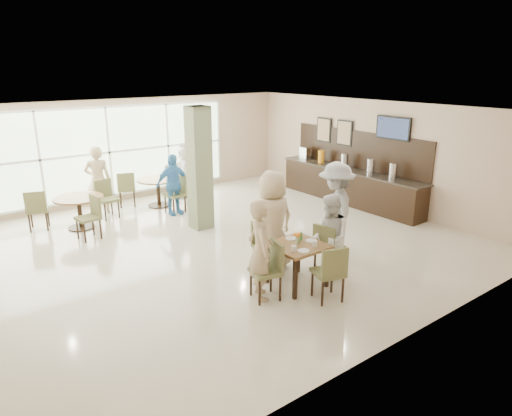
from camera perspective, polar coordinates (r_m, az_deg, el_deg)
ground at (r=9.68m, az=-5.25°, el=-4.75°), size 10.00×10.00×0.00m
room_shell at (r=9.18m, az=-5.54°, el=5.15°), size 10.00×10.00×10.00m
window_bank at (r=13.02m, az=-17.87°, el=6.64°), size 7.00×0.04×7.00m
column at (r=10.46m, az=-7.09°, el=4.90°), size 0.45×0.45×2.80m
main_table at (r=7.79m, az=5.17°, el=-5.26°), size 0.86×0.86×0.75m
round_table_left at (r=11.29m, az=-21.26°, el=0.43°), size 1.11×1.11×0.75m
round_table_right at (r=12.51m, az=-12.15°, el=2.80°), size 1.09×1.09×0.75m
chairs_main_table at (r=7.88m, az=5.21°, el=-6.32°), size 2.09×1.97×0.95m
chairs_table_left at (r=11.31m, az=-21.33°, el=-0.08°), size 2.12×1.84×0.95m
chairs_table_right at (r=12.58m, az=-11.98°, el=2.43°), size 1.98×1.86×0.95m
tabletop_clutter at (r=7.74m, az=5.63°, el=-4.10°), size 0.68×0.75×0.21m
buffet_counter at (r=12.81m, az=11.56°, el=3.08°), size 0.64×4.70×1.95m
wall_tv at (r=12.02m, az=16.77°, el=9.55°), size 0.06×1.00×0.58m
framed_art_a at (r=13.07m, az=11.01°, el=9.20°), size 0.05×0.55×0.70m
framed_art_b at (r=13.61m, az=8.49°, el=9.64°), size 0.05×0.55×0.70m
teen_left at (r=7.29m, az=0.61°, el=-5.24°), size 0.61×0.71×1.66m
teen_far at (r=8.33m, az=2.11°, el=-1.56°), size 0.91×0.50×1.86m
teen_right at (r=8.10m, az=9.24°, el=-3.61°), size 0.83×0.91×1.52m
teen_standing at (r=8.95m, az=9.91°, el=-0.34°), size 1.29×1.41×1.90m
adult_a at (r=11.67m, az=-10.35°, el=2.90°), size 0.92×0.53×1.55m
adult_b at (r=12.92m, az=-8.75°, el=4.60°), size 0.79×1.59×1.65m
adult_standing at (r=12.22m, az=-19.15°, el=3.32°), size 0.73×0.58×1.74m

